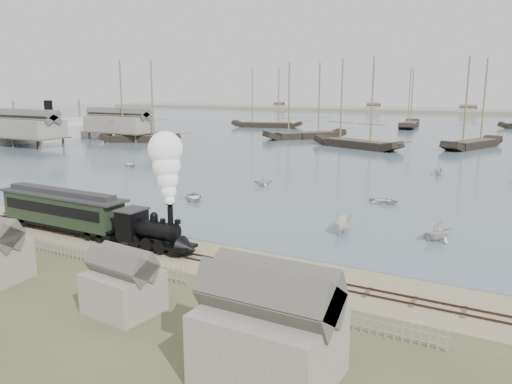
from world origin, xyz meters
The scene contains 26 objects.
ground centered at (0.00, 0.00, 0.00)m, with size 600.00×600.00×0.00m, color gray.
harbor_water centered at (0.00, 170.00, 0.03)m, with size 600.00×336.00×0.06m, color #4C606D.
rail_track centered at (0.00, -2.00, 0.04)m, with size 120.00×1.80×0.16m.
picket_fence_west centered at (-6.50, -7.00, 0.00)m, with size 19.00×0.10×1.20m, color slate, non-canonical shape.
picket_fence_east centered at (12.50, -7.50, 0.00)m, with size 15.00×0.10×1.20m, color slate, non-canonical shape.
shed_mid centered at (2.00, -12.00, 0.00)m, with size 4.00×3.50×3.60m, color slate, non-canonical shape.
shed_right centered at (13.00, -14.00, 0.00)m, with size 6.00×5.00×5.10m, color slate, non-canonical shape.
western_wharf centered at (-76.00, 40.00, 4.06)m, with size 36.00×56.00×8.00m, color slate, non-canonical shape.
far_spit centered at (0.00, 250.00, 0.00)m, with size 500.00×20.00×1.80m, color gray.
locomotive centered at (-3.19, -2.00, 4.42)m, with size 7.69×2.87×9.58m.
passenger_coach centered at (-15.37, -2.00, 2.22)m, with size 14.53×2.80×3.53m.
beached_dinghy centered at (-20.30, 0.33, 0.39)m, with size 3.76×2.69×0.78m, color silver.
steamship centered at (-89.00, 55.38, 5.11)m, with size 46.18×7.70×10.10m, color silver, non-canonical shape.
rowboat_0 centered at (-12.60, 14.75, 0.47)m, with size 3.95×2.82×0.82m, color silver.
rowboat_1 centered at (-9.57, 26.78, 0.74)m, with size 2.58×2.23×1.36m, color silver.
rowboat_2 centered at (7.70, 10.67, 0.75)m, with size 3.59×1.35×1.39m, color silver.
rowboat_3 centered at (7.92, 24.40, 0.41)m, with size 3.36×2.40×0.69m, color silver.
rowboat_4 centered at (15.98, 12.40, 0.92)m, with size 3.26×2.81×1.72m, color silver.
rowboat_6 centered at (-38.29, 31.11, 0.40)m, with size 3.31×2.37×0.69m, color silver.
rowboat_7 centered at (9.95, 48.10, 0.84)m, with size 2.95×2.55×1.55m, color silver.
schooner_0 centered at (-63.50, 61.53, 10.06)m, with size 19.72×4.55×20.00m, color black, non-canonical shape.
schooner_1 centered at (-31.13, 89.56, 10.06)m, with size 22.89×5.28×20.00m, color black, non-canonical shape.
schooner_2 centered at (-12.62, 76.18, 10.06)m, with size 22.43×5.18×20.00m, color black, non-canonical shape.
schooner_3 centered at (10.29, 88.50, 10.06)m, with size 21.21×4.89×20.00m, color black, non-canonical shape.
schooner_6 centered at (-58.29, 118.51, 10.06)m, with size 23.99×5.54×20.00m, color black, non-canonical shape.
schooner_7 centered at (-15.69, 142.18, 10.06)m, with size 24.21×5.59×20.00m, color black, non-canonical shape.
Camera 1 is at (22.80, -32.61, 13.31)m, focal length 35.00 mm.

